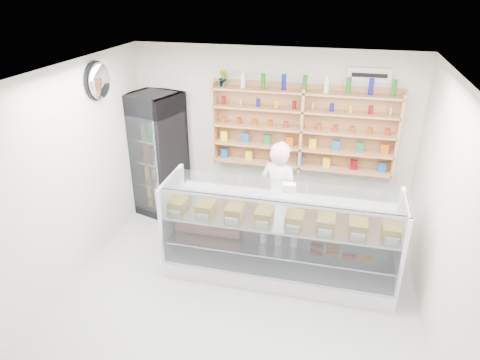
# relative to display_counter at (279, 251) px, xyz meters

# --- Properties ---
(room) EXTENTS (5.00, 5.00, 5.00)m
(room) POSITION_rel_display_counter_xyz_m (-0.43, -0.82, 1.04)
(room) COLOR #A4A5A9
(room) RESTS_ON ground
(display_counter) EXTENTS (3.05, 0.91, 1.33)m
(display_counter) POSITION_rel_display_counter_xyz_m (0.00, 0.00, 0.00)
(display_counter) COLOR white
(display_counter) RESTS_ON floor
(shop_worker) EXTENTS (0.72, 0.61, 1.68)m
(shop_worker) POSITION_rel_display_counter_xyz_m (-0.12, 0.69, 0.48)
(shop_worker) COLOR white
(shop_worker) RESTS_ON floor
(drinks_cooler) EXTENTS (0.93, 0.91, 2.07)m
(drinks_cooler) POSITION_rel_display_counter_xyz_m (-2.28, 1.32, 0.68)
(drinks_cooler) COLOR black
(drinks_cooler) RESTS_ON floor
(wall_shelving) EXTENTS (2.84, 0.28, 1.33)m
(wall_shelving) POSITION_rel_display_counter_xyz_m (0.07, 1.52, 1.23)
(wall_shelving) COLOR tan
(wall_shelving) RESTS_ON back_wall
(potted_plant) EXTENTS (0.19, 0.17, 0.27)m
(potted_plant) POSITION_rel_display_counter_xyz_m (-1.18, 1.52, 1.97)
(potted_plant) COLOR #1E6626
(potted_plant) RESTS_ON wall_shelving
(security_mirror) EXTENTS (0.15, 0.50, 0.50)m
(security_mirror) POSITION_rel_display_counter_xyz_m (-2.60, 0.38, 2.09)
(security_mirror) COLOR silver
(security_mirror) RESTS_ON left_wall
(wall_sign) EXTENTS (0.62, 0.03, 0.20)m
(wall_sign) POSITION_rel_display_counter_xyz_m (0.97, 1.65, 2.09)
(wall_sign) COLOR white
(wall_sign) RESTS_ON back_wall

